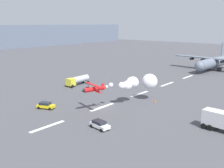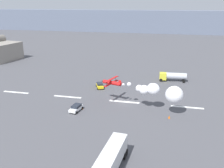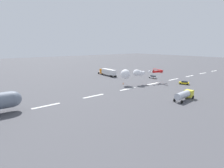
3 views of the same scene
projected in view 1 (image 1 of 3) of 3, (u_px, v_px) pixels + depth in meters
The scene contains 13 objects.
ground_plane at pixel (102, 107), 63.63m from camera, with size 440.00×440.00×0.00m, color #4C4C51.
runway_stripe_3 at pixel (47, 126), 51.67m from camera, with size 8.00×0.90×0.01m, color white.
runway_stripe_4 at pixel (102, 107), 63.63m from camera, with size 8.00×0.90×0.01m, color white.
runway_stripe_5 at pixel (140, 94), 75.59m from camera, with size 8.00×0.90×0.01m, color white.
runway_stripe_6 at pixel (167, 84), 87.55m from camera, with size 8.00×0.90×0.01m, color white.
runway_stripe_7 at pixel (188, 77), 99.51m from camera, with size 8.00×0.90×0.01m, color white.
cargo_transport_plane at pixel (211, 63), 111.26m from camera, with size 25.60×33.95×11.39m.
stunt_biplane_red at pixel (138, 83), 66.68m from camera, with size 20.93×10.14×4.06m.
fuel_tanker_truck at pixel (78, 80), 85.74m from camera, with size 8.77×3.18×2.90m.
followme_car_yellow at pixel (100, 124), 50.55m from camera, with size 2.46×4.41×1.52m.
airport_staff_sedan at pixel (46, 105), 62.36m from camera, with size 3.33×4.50×1.52m.
traffic_cone_near at pixel (98, 123), 52.28m from camera, with size 0.44×0.44×0.75m, color orange.
traffic_cone_far at pixel (155, 101), 67.60m from camera, with size 0.44×0.44×0.75m, color orange.
Camera 1 is at (-45.15, -40.77, 19.61)m, focal length 42.59 mm.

